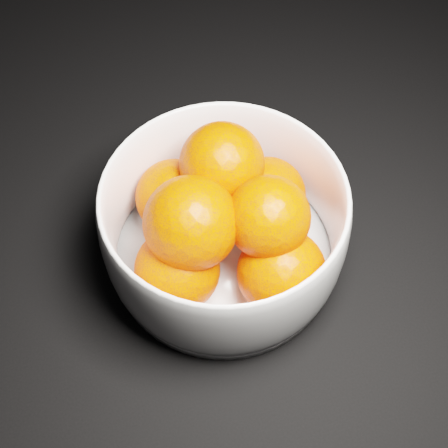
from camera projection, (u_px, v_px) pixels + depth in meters
name	position (u px, v px, depth m)	size (l,w,h in m)	color
bowl	(224.00, 227.00, 0.58)	(0.23, 0.23, 0.11)	white
orange_pile	(225.00, 220.00, 0.57)	(0.18, 0.19, 0.13)	#FF4000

